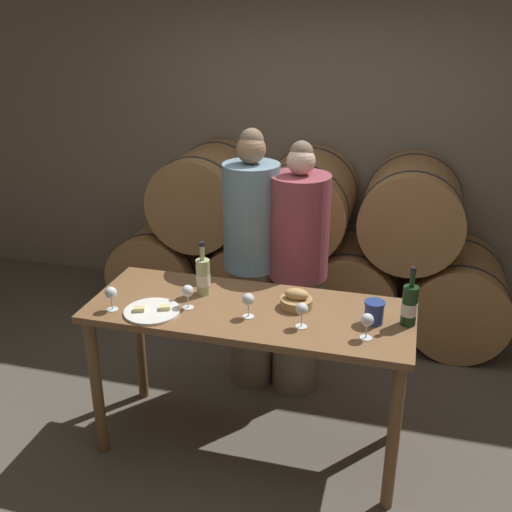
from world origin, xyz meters
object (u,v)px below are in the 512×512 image
at_px(person_right, 298,272).
at_px(wine_glass_left, 188,292).
at_px(person_left, 251,262).
at_px(bread_basket, 296,300).
at_px(cheese_plate, 152,311).
at_px(wine_bottle_red, 409,305).
at_px(wine_glass_center, 248,300).
at_px(wine_bottle_white, 203,276).
at_px(wine_glass_right, 302,310).
at_px(wine_glass_far_left, 111,294).
at_px(tasting_table, 250,329).
at_px(wine_glass_far_right, 367,321).
at_px(blue_crock, 374,311).

xyz_separation_m(person_right, wine_glass_left, (-0.45, -0.74, 0.16)).
height_order(person_left, bread_basket, person_left).
bearing_deg(cheese_plate, wine_bottle_red, 9.72).
relative_size(person_right, wine_glass_center, 12.54).
relative_size(wine_bottle_white, wine_glass_right, 2.31).
bearing_deg(bread_basket, wine_bottle_red, -3.43).
xyz_separation_m(person_right, wine_bottle_red, (0.69, -0.62, 0.17)).
relative_size(wine_glass_center, wine_glass_right, 1.00).
height_order(person_right, wine_glass_far_left, person_right).
bearing_deg(bread_basket, cheese_plate, -160.29).
bearing_deg(tasting_table, wine_glass_far_left, -163.65).
bearing_deg(wine_glass_far_right, person_right, 121.55).
xyz_separation_m(person_right, wine_glass_center, (-0.11, -0.76, 0.16)).
bearing_deg(wine_glass_right, wine_bottle_white, 159.04).
xyz_separation_m(tasting_table, wine_glass_center, (0.02, -0.09, 0.22)).
relative_size(cheese_plate, wine_glass_far_right, 2.22).
relative_size(person_left, wine_glass_far_right, 12.97).
height_order(bread_basket, wine_glass_far_right, wine_glass_far_right).
xyz_separation_m(bread_basket, wine_glass_right, (0.07, -0.20, 0.06)).
relative_size(blue_crock, cheese_plate, 0.40).
relative_size(person_left, wine_glass_right, 12.97).
distance_m(wine_glass_center, wine_glass_far_right, 0.62).
relative_size(wine_bottle_white, wine_glass_far_right, 2.31).
bearing_deg(wine_glass_center, wine_glass_left, 177.85).
bearing_deg(wine_glass_far_right, wine_bottle_white, 164.42).
distance_m(wine_bottle_red, wine_glass_far_left, 1.55).
bearing_deg(wine_glass_left, wine_glass_center, -2.15).
bearing_deg(wine_bottle_red, cheese_plate, -170.28).
bearing_deg(person_left, bread_basket, -54.83).
bearing_deg(wine_bottle_white, bread_basket, -2.93).
xyz_separation_m(person_left, person_right, (0.30, -0.00, -0.04)).
relative_size(person_right, wine_glass_far_right, 12.54).
relative_size(wine_bottle_white, wine_glass_left, 2.31).
relative_size(tasting_table, wine_bottle_red, 5.52).
distance_m(person_left, wine_glass_right, 0.93).
bearing_deg(wine_glass_far_right, wine_glass_far_left, -177.71).
bearing_deg(blue_crock, person_right, 128.80).
bearing_deg(wine_glass_right, bread_basket, 108.40).
bearing_deg(wine_glass_right, wine_bottle_red, 18.12).
height_order(blue_crock, wine_glass_right, wine_glass_right).
height_order(wine_bottle_red, wine_bottle_white, wine_bottle_red).
distance_m(wine_bottle_red, wine_glass_center, 0.82).
xyz_separation_m(wine_glass_right, wine_glass_far_right, (0.33, -0.03, 0.00)).
bearing_deg(wine_glass_center, wine_glass_far_left, -171.10).
distance_m(cheese_plate, wine_glass_far_left, 0.24).
bearing_deg(bread_basket, wine_bottle_white, 177.07).
bearing_deg(tasting_table, person_left, 104.61).
distance_m(person_left, person_right, 0.31).
bearing_deg(tasting_table, wine_bottle_white, 160.25).
height_order(person_right, wine_glass_far_right, person_right).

